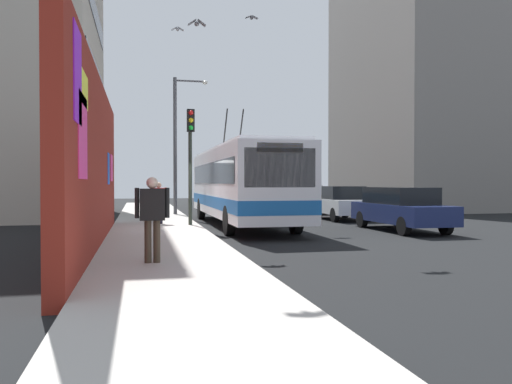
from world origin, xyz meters
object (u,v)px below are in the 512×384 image
(parked_car_white, at_px, (340,202))
(city_bus, at_px, (241,182))
(parked_car_navy, at_px, (400,208))
(pedestrian_midblock, at_px, (159,200))
(street_lamp, at_px, (179,136))
(pedestrian_near_wall, at_px, (152,212))
(parked_car_red, at_px, (302,198))
(traffic_light, at_px, (190,147))

(parked_car_white, bearing_deg, city_bus, 112.86)
(parked_car_navy, distance_m, pedestrian_midblock, 9.13)
(city_bus, bearing_deg, street_lamp, 19.67)
(parked_car_navy, relative_size, street_lamp, 0.71)
(pedestrian_near_wall, bearing_deg, parked_car_red, -26.31)
(parked_car_red, xyz_separation_m, pedestrian_midblock, (-8.28, 8.50, 0.26))
(parked_car_navy, relative_size, pedestrian_midblock, 3.07)
(city_bus, xyz_separation_m, traffic_light, (-1.18, 2.15, 1.32))
(parked_car_red, bearing_deg, parked_car_navy, -180.00)
(parked_car_white, distance_m, street_lamp, 8.73)
(street_lamp, bearing_deg, city_bus, -160.33)
(street_lamp, bearing_deg, traffic_light, 179.29)
(parked_car_white, bearing_deg, parked_car_navy, -180.00)
(city_bus, distance_m, pedestrian_near_wall, 10.86)
(street_lamp, bearing_deg, parked_car_navy, -142.18)
(parked_car_red, xyz_separation_m, street_lamp, (-2.23, 7.26, 3.27))
(traffic_light, distance_m, street_lamp, 7.03)
(parked_car_white, height_order, parked_car_red, same)
(city_bus, relative_size, parked_car_white, 2.94)
(parked_car_white, height_order, pedestrian_near_wall, pedestrian_near_wall)
(parked_car_navy, distance_m, pedestrian_near_wall, 11.14)
(city_bus, xyz_separation_m, parked_car_white, (2.19, -5.20, -0.92))
(parked_car_navy, relative_size, traffic_light, 1.13)
(pedestrian_near_wall, height_order, street_lamp, street_lamp)
(parked_car_navy, relative_size, parked_car_red, 1.04)
(pedestrian_near_wall, xyz_separation_m, street_lamp, (15.94, -1.72, 2.94))
(parked_car_navy, bearing_deg, traffic_light, 71.92)
(pedestrian_near_wall, height_order, pedestrian_midblock, pedestrian_near_wall)
(parked_car_red, distance_m, traffic_light, 11.98)
(city_bus, bearing_deg, parked_car_white, -67.14)
(pedestrian_near_wall, relative_size, traffic_light, 0.39)
(parked_car_white, bearing_deg, traffic_light, 114.66)
(pedestrian_midblock, bearing_deg, parked_car_navy, -111.29)
(pedestrian_near_wall, bearing_deg, street_lamp, -6.16)
(city_bus, bearing_deg, parked_car_red, -33.00)
(pedestrian_midblock, distance_m, traffic_light, 2.47)
(parked_car_red, height_order, pedestrian_near_wall, pedestrian_near_wall)
(city_bus, distance_m, pedestrian_midblock, 3.38)
(parked_car_red, relative_size, street_lamp, 0.69)
(pedestrian_midblock, height_order, traffic_light, traffic_light)
(pedestrian_near_wall, bearing_deg, traffic_light, -10.30)
(pedestrian_midblock, bearing_deg, city_bus, -85.31)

